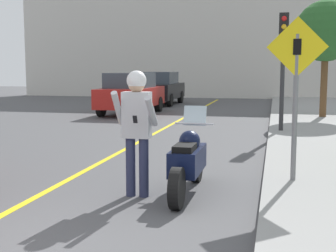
{
  "coord_description": "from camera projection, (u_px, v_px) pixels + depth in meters",
  "views": [
    {
      "loc": [
        2.75,
        -3.87,
        1.86
      ],
      "look_at": [
        1.17,
        3.03,
        0.99
      ],
      "focal_mm": 50.0,
      "sensor_mm": 36.0,
      "label": 1
    }
  ],
  "objects": [
    {
      "name": "person_biker",
      "position": [
        137.0,
        119.0,
        6.7
      ],
      "size": [
        0.59,
        0.49,
        1.83
      ],
      "color": "#282D4C",
      "rests_on": "ground"
    },
    {
      "name": "traffic_light",
      "position": [
        283.0,
        49.0,
        12.8
      ],
      "size": [
        0.26,
        0.3,
        3.22
      ],
      "color": "#2D2D30",
      "rests_on": "sidewalk_curb"
    },
    {
      "name": "road_center_line",
      "position": [
        121.0,
        151.0,
        10.52
      ],
      "size": [
        0.12,
        36.0,
        0.01
      ],
      "color": "yellow",
      "rests_on": "ground"
    },
    {
      "name": "parked_car_black",
      "position": [
        160.0,
        88.0,
        24.17
      ],
      "size": [
        1.88,
        4.2,
        1.68
      ],
      "color": "black",
      "rests_on": "ground"
    },
    {
      "name": "crossing_sign",
      "position": [
        296.0,
        83.0,
        7.09
      ],
      "size": [
        0.91,
        0.08,
        2.5
      ],
      "color": "slate",
      "rests_on": "sidewalk_curb"
    },
    {
      "name": "parked_car_red",
      "position": [
        131.0,
        93.0,
        19.1
      ],
      "size": [
        1.88,
        4.2,
        1.68
      ],
      "color": "black",
      "rests_on": "ground"
    },
    {
      "name": "street_tree",
      "position": [
        326.0,
        31.0,
        16.41
      ],
      "size": [
        2.15,
        2.15,
        4.11
      ],
      "color": "brown",
      "rests_on": "sidewalk_curb"
    },
    {
      "name": "motorcycle",
      "position": [
        188.0,
        162.0,
        6.93
      ],
      "size": [
        0.62,
        2.14,
        1.27
      ],
      "color": "black",
      "rests_on": "ground"
    },
    {
      "name": "building_backdrop",
      "position": [
        232.0,
        23.0,
        29.16
      ],
      "size": [
        28.0,
        1.2,
        9.33
      ],
      "color": "beige",
      "rests_on": "ground"
    }
  ]
}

